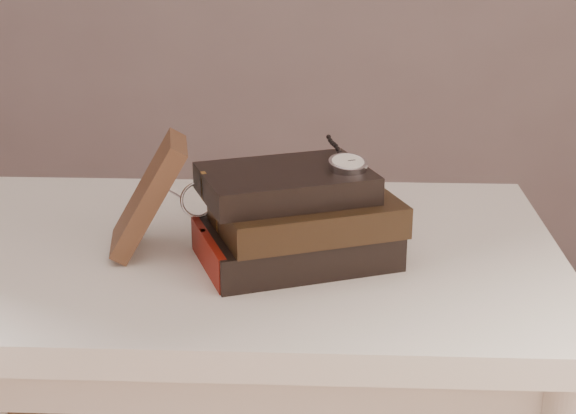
{
  "coord_description": "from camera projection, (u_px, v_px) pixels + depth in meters",
  "views": [
    {
      "loc": [
        0.17,
        -0.77,
        1.21
      ],
      "look_at": [
        0.12,
        0.31,
        0.82
      ],
      "focal_mm": 53.75,
      "sensor_mm": 36.0,
      "label": 1
    }
  ],
  "objects": [
    {
      "name": "pocket_watch",
      "position": [
        347.0,
        163.0,
        1.14
      ],
      "size": [
        0.07,
        0.16,
        0.02
      ],
      "color": "silver",
      "rests_on": "book_stack"
    },
    {
      "name": "eyeglasses",
      "position": [
        216.0,
        197.0,
        1.2
      ],
      "size": [
        0.14,
        0.15,
        0.05
      ],
      "color": "silver",
      "rests_on": "book_stack"
    },
    {
      "name": "table",
      "position": [
        206.0,
        304.0,
        1.25
      ],
      "size": [
        1.0,
        0.6,
        0.75
      ],
      "color": "white",
      "rests_on": "ground"
    },
    {
      "name": "journal",
      "position": [
        149.0,
        195.0,
        1.17
      ],
      "size": [
        0.13,
        0.13,
        0.16
      ],
      "primitive_type": "cube",
      "rotation": [
        0.0,
        0.54,
        0.18
      ],
      "color": "#402618",
      "rests_on": "table"
    },
    {
      "name": "book_stack",
      "position": [
        297.0,
        219.0,
        1.15
      ],
      "size": [
        0.3,
        0.25,
        0.13
      ],
      "color": "black",
      "rests_on": "table"
    }
  ]
}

